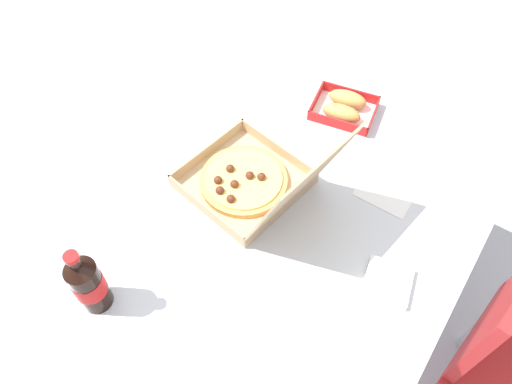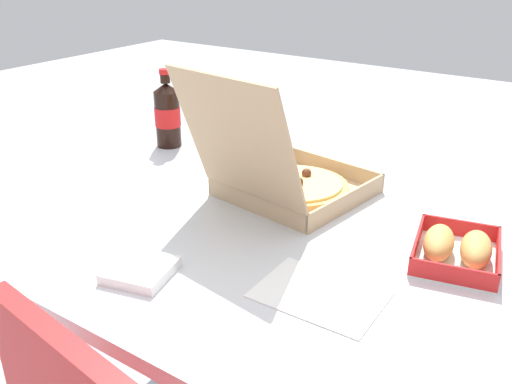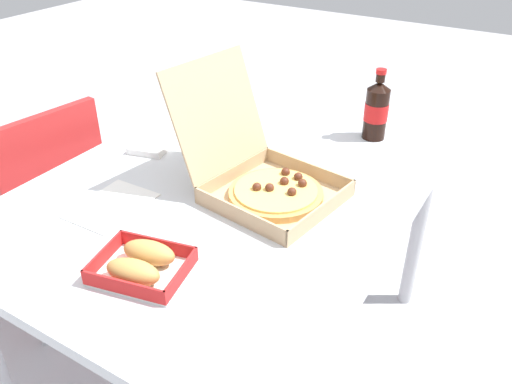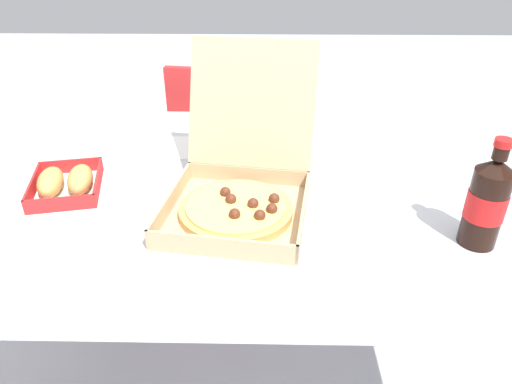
{
  "view_description": "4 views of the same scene",
  "coord_description": "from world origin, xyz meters",
  "px_view_note": "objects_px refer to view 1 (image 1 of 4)",
  "views": [
    {
      "loc": [
        0.63,
        0.35,
        1.83
      ],
      "look_at": [
        0.0,
        -0.09,
        0.76
      ],
      "focal_mm": 34.65,
      "sensor_mm": 36.0,
      "label": 1
    },
    {
      "loc": [
        -0.63,
        0.91,
        1.27
      ],
      "look_at": [
        0.03,
        -0.06,
        0.74
      ],
      "focal_mm": 39.24,
      "sensor_mm": 36.0,
      "label": 2
    },
    {
      "loc": [
        -1.03,
        -0.7,
        1.44
      ],
      "look_at": [
        -0.06,
        -0.11,
        0.74
      ],
      "focal_mm": 36.42,
      "sensor_mm": 36.0,
      "label": 3
    },
    {
      "loc": [
        0.03,
        -1.01,
        1.29
      ],
      "look_at": [
        0.01,
        -0.11,
        0.76
      ],
      "focal_mm": 33.37,
      "sensor_mm": 36.0,
      "label": 4
    }
  ],
  "objects_px": {
    "bread_side_box": "(344,107)",
    "paper_menu": "(393,181)",
    "cola_bottle": "(88,283)",
    "napkin_pile": "(388,282)",
    "pizza_box_open": "(253,181)"
  },
  "relations": [
    {
      "from": "bread_side_box",
      "to": "napkin_pile",
      "type": "xyz_separation_m",
      "value": [
        0.45,
        0.37,
        -0.02
      ]
    },
    {
      "from": "paper_menu",
      "to": "napkin_pile",
      "type": "bearing_deg",
      "value": 21.97
    },
    {
      "from": "bread_side_box",
      "to": "cola_bottle",
      "type": "relative_size",
      "value": 0.97
    },
    {
      "from": "cola_bottle",
      "to": "napkin_pile",
      "type": "bearing_deg",
      "value": 128.12
    },
    {
      "from": "pizza_box_open",
      "to": "napkin_pile",
      "type": "bearing_deg",
      "value": 84.22
    },
    {
      "from": "pizza_box_open",
      "to": "cola_bottle",
      "type": "relative_size",
      "value": 1.96
    },
    {
      "from": "pizza_box_open",
      "to": "paper_menu",
      "type": "relative_size",
      "value": 2.09
    },
    {
      "from": "cola_bottle",
      "to": "bread_side_box",
      "type": "bearing_deg",
      "value": 168.44
    },
    {
      "from": "bread_side_box",
      "to": "cola_bottle",
      "type": "height_order",
      "value": "cola_bottle"
    },
    {
      "from": "pizza_box_open",
      "to": "napkin_pile",
      "type": "relative_size",
      "value": 3.99
    },
    {
      "from": "paper_menu",
      "to": "napkin_pile",
      "type": "height_order",
      "value": "napkin_pile"
    },
    {
      "from": "bread_side_box",
      "to": "paper_menu",
      "type": "height_order",
      "value": "bread_side_box"
    },
    {
      "from": "cola_bottle",
      "to": "paper_menu",
      "type": "distance_m",
      "value": 0.85
    },
    {
      "from": "paper_menu",
      "to": "cola_bottle",
      "type": "bearing_deg",
      "value": -31.24
    },
    {
      "from": "napkin_pile",
      "to": "bread_side_box",
      "type": "bearing_deg",
      "value": -140.67
    }
  ]
}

